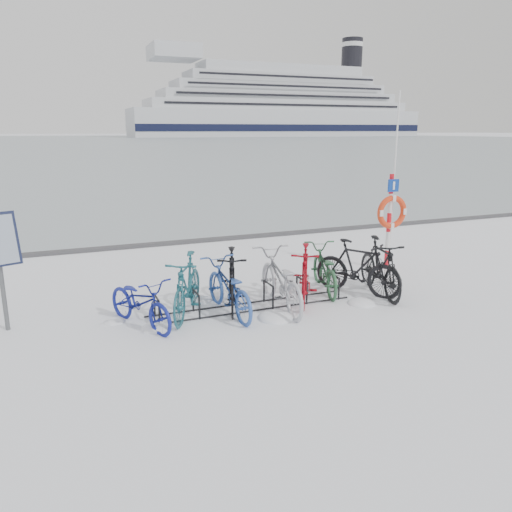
# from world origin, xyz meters

# --- Properties ---
(ground) EXTENTS (900.00, 900.00, 0.00)m
(ground) POSITION_xyz_m (0.00, 0.00, 0.00)
(ground) COLOR white
(ground) RESTS_ON ground
(ice_sheet) EXTENTS (400.00, 298.00, 0.02)m
(ice_sheet) POSITION_xyz_m (0.00, 155.00, 0.01)
(ice_sheet) COLOR #99A6AD
(ice_sheet) RESTS_ON ground
(quay_edge) EXTENTS (400.00, 0.25, 0.10)m
(quay_edge) POSITION_xyz_m (0.00, 5.90, 0.05)
(quay_edge) COLOR #3F3F42
(quay_edge) RESTS_ON ground
(bike_rack) EXTENTS (4.00, 0.48, 0.46)m
(bike_rack) POSITION_xyz_m (0.00, 0.00, 0.18)
(bike_rack) COLOR black
(bike_rack) RESTS_ON ground
(lifebuoy_station) EXTENTS (0.80, 0.23, 4.18)m
(lifebuoy_station) POSITION_xyz_m (4.09, 1.28, 1.40)
(lifebuoy_station) COLOR red
(lifebuoy_station) RESTS_ON ground
(cruise_ferry) EXTENTS (145.57, 27.44, 47.83)m
(cruise_ferry) POSITION_xyz_m (102.05, 222.99, 13.03)
(cruise_ferry) COLOR silver
(cruise_ferry) RESTS_ON ground
(bike_0) EXTENTS (1.29, 1.89, 0.94)m
(bike_0) POSITION_xyz_m (-2.10, -0.12, 0.47)
(bike_0) COLOR navy
(bike_0) RESTS_ON ground
(bike_1) EXTENTS (1.38, 1.96, 1.16)m
(bike_1) POSITION_xyz_m (-1.21, 0.11, 0.58)
(bike_1) COLOR #1C5661
(bike_1) RESTS_ON ground
(bike_2) EXTENTS (0.82, 1.99, 1.02)m
(bike_2) POSITION_xyz_m (-0.49, -0.10, 0.51)
(bike_2) COLOR #2F54A7
(bike_2) RESTS_ON ground
(bike_3) EXTENTS (1.12, 1.96, 1.14)m
(bike_3) POSITION_xyz_m (-0.30, 0.22, 0.57)
(bike_3) COLOR black
(bike_3) RESTS_ON ground
(bike_4) EXTENTS (0.91, 2.20, 1.13)m
(bike_4) POSITION_xyz_m (0.53, -0.16, 0.56)
(bike_4) COLOR #AEB0B7
(bike_4) RESTS_ON ground
(bike_5) EXTENTS (1.35, 1.89, 1.12)m
(bike_5) POSITION_xyz_m (1.17, 0.05, 0.56)
(bike_5) COLOR maroon
(bike_5) RESTS_ON ground
(bike_6) EXTENTS (1.15, 2.01, 1.00)m
(bike_6) POSITION_xyz_m (1.83, 0.44, 0.50)
(bike_6) COLOR #295B38
(bike_6) RESTS_ON ground
(bike_7) EXTENTS (1.47, 1.91, 1.15)m
(bike_7) POSITION_xyz_m (2.38, 0.02, 0.58)
(bike_7) COLOR black
(bike_7) RESTS_ON ground
(bike_8) EXTENTS (0.95, 2.06, 1.20)m
(bike_8) POSITION_xyz_m (2.79, -0.18, 0.60)
(bike_8) COLOR black
(bike_8) RESTS_ON ground
(snow_drifts) EXTENTS (6.05, 1.98, 0.23)m
(snow_drifts) POSITION_xyz_m (0.45, -0.14, 0.00)
(snow_drifts) COLOR white
(snow_drifts) RESTS_ON ground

